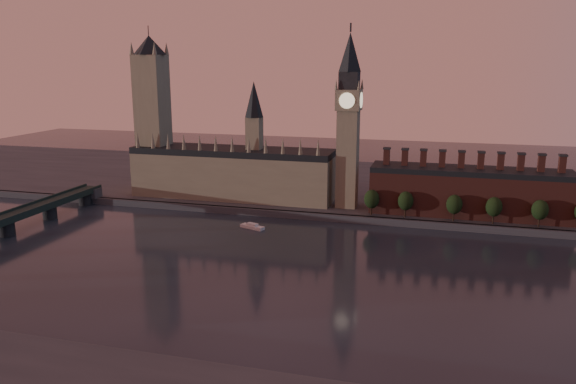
% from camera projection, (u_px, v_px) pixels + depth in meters
% --- Properties ---
extents(ground, '(900.00, 900.00, 0.00)m').
position_uv_depth(ground, '(280.00, 276.00, 240.24)').
color(ground, black).
rests_on(ground, ground).
extents(north_bank, '(900.00, 182.00, 4.00)m').
position_uv_depth(north_bank, '(348.00, 186.00, 407.04)').
color(north_bank, '#46464B').
rests_on(north_bank, ground).
extents(palace_of_westminster, '(130.00, 30.30, 74.00)m').
position_uv_depth(palace_of_westminster, '(234.00, 170.00, 359.99)').
color(palace_of_westminster, '#80755B').
rests_on(palace_of_westminster, north_bank).
extents(victoria_tower, '(24.00, 24.00, 108.00)m').
position_uv_depth(victoria_tower, '(153.00, 110.00, 366.03)').
color(victoria_tower, '#80755B').
rests_on(victoria_tower, north_bank).
extents(big_ben, '(15.00, 15.00, 107.00)m').
position_uv_depth(big_ben, '(348.00, 119.00, 328.20)').
color(big_ben, '#80755B').
rests_on(big_ben, north_bank).
extents(chimney_block, '(110.00, 25.00, 37.00)m').
position_uv_depth(chimney_block, '(469.00, 191.00, 318.86)').
color(chimney_block, brown).
rests_on(chimney_block, north_bank).
extents(embankment_tree_0, '(8.60, 8.60, 14.88)m').
position_uv_depth(embankment_tree_0, '(372.00, 199.00, 318.47)').
color(embankment_tree_0, black).
rests_on(embankment_tree_0, north_bank).
extents(embankment_tree_1, '(8.60, 8.60, 14.88)m').
position_uv_depth(embankment_tree_1, '(406.00, 201.00, 314.28)').
color(embankment_tree_1, black).
rests_on(embankment_tree_1, north_bank).
extents(embankment_tree_2, '(8.60, 8.60, 14.88)m').
position_uv_depth(embankment_tree_2, '(454.00, 204.00, 306.53)').
color(embankment_tree_2, black).
rests_on(embankment_tree_2, north_bank).
extents(embankment_tree_3, '(8.60, 8.60, 14.88)m').
position_uv_depth(embankment_tree_3, '(494.00, 207.00, 301.27)').
color(embankment_tree_3, black).
rests_on(embankment_tree_3, north_bank).
extents(embankment_tree_4, '(8.60, 8.60, 14.88)m').
position_uv_depth(embankment_tree_4, '(540.00, 210.00, 295.19)').
color(embankment_tree_4, black).
rests_on(embankment_tree_4, north_bank).
extents(river_boat, '(14.92, 8.87, 2.88)m').
position_uv_depth(river_boat, '(252.00, 226.00, 308.83)').
color(river_boat, silver).
rests_on(river_boat, ground).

